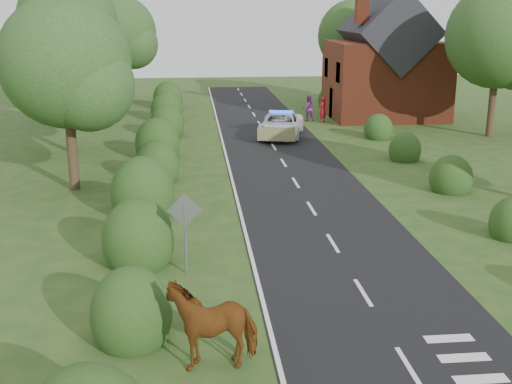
{
  "coord_description": "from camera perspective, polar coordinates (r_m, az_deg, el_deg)",
  "views": [
    {
      "loc": [
        -4.71,
        -16.33,
        7.79
      ],
      "look_at": [
        -2.44,
        6.18,
        1.3
      ],
      "focal_mm": 45.0,
      "sensor_mm": 36.0,
      "label": 1
    }
  ],
  "objects": [
    {
      "name": "tree_left_d",
      "position": [
        56.49,
        -11.69,
        13.5
      ],
      "size": [
        6.15,
        6.0,
        8.89
      ],
      "color": "#332316",
      "rests_on": "ground"
    },
    {
      "name": "road",
      "position": [
        32.62,
        2.71,
        2.19
      ],
      "size": [
        6.0,
        70.0,
        0.02
      ],
      "primitive_type": "cube",
      "color": "black",
      "rests_on": "ground"
    },
    {
      "name": "ground",
      "position": [
        18.69,
        9.49,
        -8.86
      ],
      "size": [
        120.0,
        120.0,
        0.0
      ],
      "primitive_type": "plane",
      "color": "#25491D"
    },
    {
      "name": "hedgerow_left",
      "position": [
        28.95,
        -9.16,
        1.72
      ],
      "size": [
        2.75,
        50.41,
        3.0
      ],
      "color": "#203A14",
      "rests_on": "ground"
    },
    {
      "name": "road_sign",
      "position": [
        19.33,
        -6.34,
        -2.6
      ],
      "size": [
        1.06,
        0.08,
        2.53
      ],
      "color": "gray",
      "rests_on": "ground"
    },
    {
      "name": "house",
      "position": [
        48.62,
        11.46,
        10.97
      ],
      "size": [
        8.0,
        7.4,
        9.17
      ],
      "color": "maroon",
      "rests_on": "ground"
    },
    {
      "name": "pedestrian_red",
      "position": [
        45.93,
        5.94,
        7.31
      ],
      "size": [
        0.79,
        0.77,
        1.83
      ],
      "primitive_type": "imported",
      "rotation": [
        0.0,
        0.0,
        3.88
      ],
      "color": "maroon",
      "rests_on": "ground"
    },
    {
      "name": "hedgerow_right",
      "position": [
        30.63,
        16.08,
        1.7
      ],
      "size": [
        2.1,
        45.78,
        2.1
      ],
      "color": "#203A14",
      "rests_on": "ground"
    },
    {
      "name": "tree_left_c",
      "position": [
        46.86,
        -16.05,
        13.86
      ],
      "size": [
        6.97,
        6.8,
        10.22
      ],
      "color": "#332316",
      "rests_on": "ground"
    },
    {
      "name": "cow",
      "position": [
        14.9,
        -3.89,
        -11.89
      ],
      "size": [
        2.48,
        1.53,
        1.66
      ],
      "primitive_type": "imported",
      "rotation": [
        0.0,
        0.0,
        -1.44
      ],
      "color": "#582E16",
      "rests_on": "ground"
    },
    {
      "name": "tree_left_a",
      "position": [
        28.74,
        -16.12,
        10.5
      ],
      "size": [
        5.74,
        5.6,
        8.38
      ],
      "color": "#332316",
      "rests_on": "ground"
    },
    {
      "name": "police_van",
      "position": [
        40.5,
        2.23,
        5.98
      ],
      "size": [
        3.71,
        5.86,
        1.65
      ],
      "rotation": [
        0.0,
        0.0,
        -0.24
      ],
      "color": "white",
      "rests_on": "ground"
    },
    {
      "name": "tree_right_c",
      "position": [
        56.0,
        8.94,
        13.31
      ],
      "size": [
        6.15,
        6.0,
        8.58
      ],
      "color": "#332316",
      "rests_on": "ground"
    },
    {
      "name": "pedestrian_purple",
      "position": [
        46.31,
        4.67,
        7.42
      ],
      "size": [
        0.96,
        0.78,
        1.85
      ],
      "primitive_type": "imported",
      "rotation": [
        0.0,
        0.0,
        3.23
      ],
      "color": "#60276A",
      "rests_on": "ground"
    },
    {
      "name": "tree_right_b",
      "position": [
        42.67,
        21.2,
        12.47
      ],
      "size": [
        6.56,
        6.4,
        9.4
      ],
      "color": "#332316",
      "rests_on": "ground"
    },
    {
      "name": "tree_left_b",
      "position": [
        36.87,
        -16.28,
        11.11
      ],
      "size": [
        5.74,
        5.6,
        8.07
      ],
      "color": "#332316",
      "rests_on": "ground"
    },
    {
      "name": "road_markings",
      "position": [
        30.43,
        0.29,
        1.22
      ],
      "size": [
        4.96,
        70.0,
        0.01
      ],
      "color": "white",
      "rests_on": "road"
    }
  ]
}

